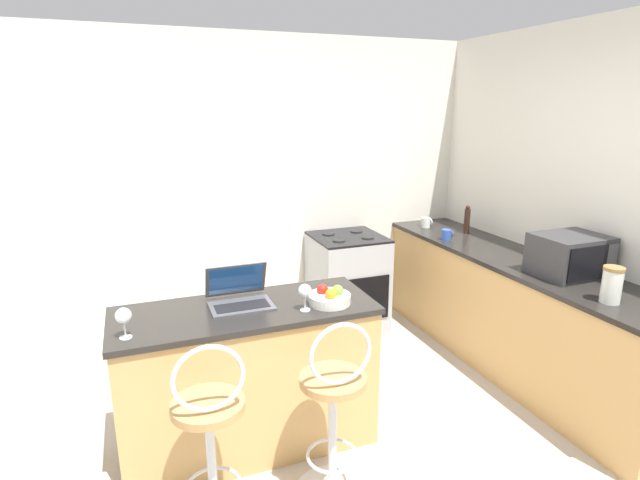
{
  "coord_description": "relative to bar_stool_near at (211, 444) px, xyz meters",
  "views": [
    {
      "loc": [
        -0.93,
        -1.99,
        2.01
      ],
      "look_at": [
        0.42,
        1.53,
        0.99
      ],
      "focal_mm": 28.0,
      "sensor_mm": 36.0,
      "label": 1
    }
  ],
  "objects": [
    {
      "name": "wall_back",
      "position": [
        0.69,
        2.22,
        0.81
      ],
      "size": [
        12.0,
        0.06,
        2.6
      ],
      "color": "silver",
      "rests_on": "ground_plane"
    },
    {
      "name": "breakfast_bar",
      "position": [
        0.31,
        0.58,
        -0.04
      ],
      "size": [
        1.49,
        0.59,
        0.89
      ],
      "color": "tan",
      "rests_on": "ground_plane"
    },
    {
      "name": "counter_right",
      "position": [
        2.46,
        0.82,
        -0.04
      ],
      "size": [
        0.64,
        2.77,
        0.89
      ],
      "color": "tan",
      "rests_on": "ground_plane"
    },
    {
      "name": "bar_stool_near",
      "position": [
        0.0,
        0.0,
        0.0
      ],
      "size": [
        0.4,
        0.4,
        1.03
      ],
      "color": "silver",
      "rests_on": "ground_plane"
    },
    {
      "name": "bar_stool_far",
      "position": [
        0.62,
        0.0,
        0.0
      ],
      "size": [
        0.4,
        0.4,
        1.03
      ],
      "color": "silver",
      "rests_on": "ground_plane"
    },
    {
      "name": "laptop",
      "position": [
        0.29,
        0.67,
        0.46
      ],
      "size": [
        0.36,
        0.3,
        0.23
      ],
      "color": "#47474C",
      "rests_on": "breakfast_bar"
    },
    {
      "name": "microwave",
      "position": [
        2.49,
        0.37,
        0.55
      ],
      "size": [
        0.45,
        0.37,
        0.28
      ],
      "color": "#2D2D30",
      "rests_on": "counter_right"
    },
    {
      "name": "stove_range",
      "position": [
        1.52,
        1.86,
        -0.04
      ],
      "size": [
        0.61,
        0.61,
        0.9
      ],
      "color": "#9EA3A8",
      "rests_on": "ground_plane"
    },
    {
      "name": "fruit_bowl",
      "position": [
        0.79,
        0.48,
        0.44
      ],
      "size": [
        0.25,
        0.25,
        0.11
      ],
      "color": "silver",
      "rests_on": "breakfast_bar"
    },
    {
      "name": "mug_white",
      "position": [
        2.35,
        1.9,
        0.45
      ],
      "size": [
        0.1,
        0.08,
        0.09
      ],
      "color": "white",
      "rests_on": "counter_right"
    },
    {
      "name": "wine_glass_short",
      "position": [
        0.62,
        0.43,
        0.52
      ],
      "size": [
        0.08,
        0.08,
        0.16
      ],
      "color": "silver",
      "rests_on": "breakfast_bar"
    },
    {
      "name": "wine_glass_tall",
      "position": [
        -0.33,
        0.42,
        0.52
      ],
      "size": [
        0.08,
        0.08,
        0.16
      ],
      "color": "silver",
      "rests_on": "breakfast_bar"
    },
    {
      "name": "mug_blue",
      "position": [
        2.26,
        1.44,
        0.45
      ],
      "size": [
        0.1,
        0.08,
        0.09
      ],
      "color": "#2D51AD",
      "rests_on": "counter_right"
    },
    {
      "name": "pepper_mill",
      "position": [
        2.56,
        1.58,
        0.53
      ],
      "size": [
        0.05,
        0.05,
        0.26
      ],
      "color": "#331E14",
      "rests_on": "counter_right"
    },
    {
      "name": "storage_jar",
      "position": [
        2.33,
        -0.1,
        0.52
      ],
      "size": [
        0.12,
        0.12,
        0.22
      ],
      "color": "silver",
      "rests_on": "counter_right"
    }
  ]
}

